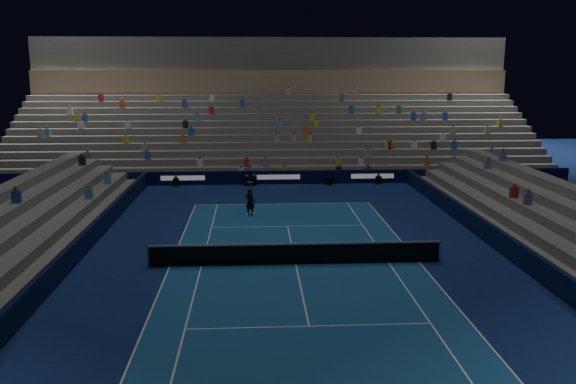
# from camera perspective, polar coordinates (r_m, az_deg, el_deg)

# --- Properties ---
(ground) EXTENTS (90.00, 90.00, 0.00)m
(ground) POSITION_cam_1_polar(r_m,az_deg,el_deg) (26.38, 0.75, -6.93)
(ground) COLOR #0D1E51
(ground) RESTS_ON ground
(court_surface) EXTENTS (10.97, 23.77, 0.01)m
(court_surface) POSITION_cam_1_polar(r_m,az_deg,el_deg) (26.38, 0.75, -6.92)
(court_surface) COLOR navy
(court_surface) RESTS_ON ground
(sponsor_barrier_far) EXTENTS (44.00, 0.25, 1.00)m
(sponsor_barrier_far) POSITION_cam_1_polar(r_m,az_deg,el_deg) (44.19, -0.92, 1.41)
(sponsor_barrier_far) COLOR black
(sponsor_barrier_far) RESTS_ON ground
(sponsor_barrier_east) EXTENTS (0.25, 37.00, 1.00)m
(sponsor_barrier_east) POSITION_cam_1_polar(r_m,az_deg,el_deg) (28.57, 20.63, -5.18)
(sponsor_barrier_east) COLOR #081232
(sponsor_barrier_east) RESTS_ON ground
(sponsor_barrier_west) EXTENTS (0.25, 37.00, 1.00)m
(sponsor_barrier_west) POSITION_cam_1_polar(r_m,az_deg,el_deg) (27.35, -20.09, -5.89)
(sponsor_barrier_west) COLOR black
(sponsor_barrier_west) RESTS_ON ground
(grandstand_main) EXTENTS (44.00, 15.20, 11.20)m
(grandstand_main) POSITION_cam_1_polar(r_m,az_deg,el_deg) (53.10, -1.35, 6.29)
(grandstand_main) COLOR #63635F
(grandstand_main) RESTS_ON ground
(tennis_net) EXTENTS (12.90, 0.10, 1.10)m
(tennis_net) POSITION_cam_1_polar(r_m,az_deg,el_deg) (26.23, 0.75, -5.89)
(tennis_net) COLOR #B2B2B7
(tennis_net) RESTS_ON ground
(tennis_player) EXTENTS (0.69, 0.58, 1.60)m
(tennis_player) POSITION_cam_1_polar(r_m,az_deg,el_deg) (34.80, -3.64, -0.96)
(tennis_player) COLOR black
(tennis_player) RESTS_ON ground
(broadcast_camera) EXTENTS (0.58, 0.95, 0.58)m
(broadcast_camera) POSITION_cam_1_polar(r_m,az_deg,el_deg) (44.05, 3.95, 1.08)
(broadcast_camera) COLOR black
(broadcast_camera) RESTS_ON ground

